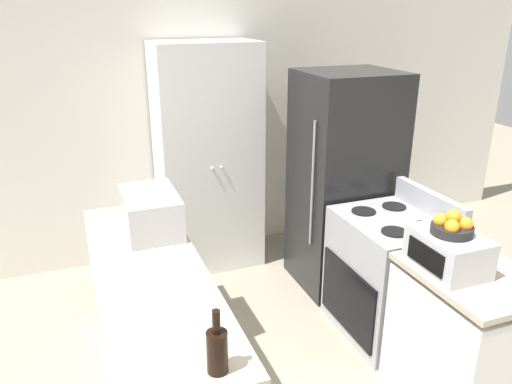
# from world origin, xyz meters

# --- Properties ---
(wall_back) EXTENTS (7.00, 0.06, 2.60)m
(wall_back) POSITION_xyz_m (0.00, 3.06, 1.30)
(wall_back) COLOR silver
(wall_back) RESTS_ON ground_plane
(counter_left) EXTENTS (0.60, 2.06, 0.89)m
(counter_left) POSITION_xyz_m (-0.83, 1.13, 0.43)
(counter_left) COLOR silver
(counter_left) RESTS_ON ground_plane
(counter_right) EXTENTS (0.60, 0.74, 0.89)m
(counter_right) POSITION_xyz_m (0.83, 0.47, 0.43)
(counter_right) COLOR silver
(counter_right) RESTS_ON ground_plane
(pantry_cabinet) EXTENTS (0.87, 0.57, 1.99)m
(pantry_cabinet) POSITION_xyz_m (-0.05, 2.73, 0.99)
(pantry_cabinet) COLOR silver
(pantry_cabinet) RESTS_ON ground_plane
(stove) EXTENTS (0.66, 0.76, 1.05)m
(stove) POSITION_xyz_m (0.85, 1.24, 0.45)
(stove) COLOR #9E9EA3
(stove) RESTS_ON ground_plane
(refrigerator) EXTENTS (0.77, 0.69, 1.79)m
(refrigerator) POSITION_xyz_m (0.90, 2.00, 0.90)
(refrigerator) COLOR black
(refrigerator) RESTS_ON ground_plane
(microwave) EXTENTS (0.34, 0.52, 0.26)m
(microwave) POSITION_xyz_m (-0.73, 1.64, 1.02)
(microwave) COLOR #B2B2B7
(microwave) RESTS_ON counter_left
(wine_bottle) EXTENTS (0.09, 0.09, 0.28)m
(wine_bottle) POSITION_xyz_m (-0.71, 0.22, 0.99)
(wine_bottle) COLOR black
(wine_bottle) RESTS_ON counter_left
(toaster_oven) EXTENTS (0.30, 0.41, 0.21)m
(toaster_oven) POSITION_xyz_m (0.71, 0.56, 0.99)
(toaster_oven) COLOR #B2B2B7
(toaster_oven) RESTS_ON counter_right
(fruit_bowl) EXTENTS (0.22, 0.22, 0.14)m
(fruit_bowl) POSITION_xyz_m (0.71, 0.57, 1.15)
(fruit_bowl) COLOR black
(fruit_bowl) RESTS_ON toaster_oven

